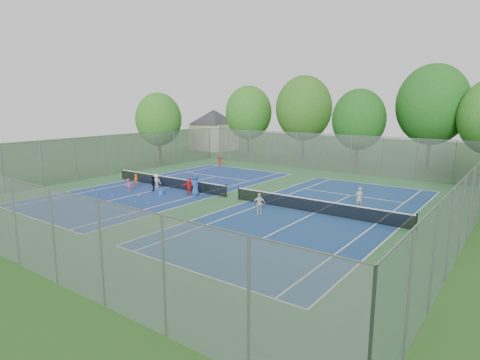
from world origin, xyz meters
name	(u,v)px	position (x,y,z in m)	size (l,w,h in m)	color
ground	(232,198)	(0.00, 0.00, 0.00)	(120.00, 120.00, 0.00)	#224E18
court_pad	(232,198)	(0.00, 0.00, 0.01)	(32.00, 32.00, 0.01)	#2F6438
court_left	(169,187)	(-7.00, 0.00, 0.02)	(10.97, 23.77, 0.01)	navy
court_right	(315,213)	(7.00, 0.00, 0.02)	(10.97, 23.77, 0.01)	navy
net_left	(169,182)	(-7.00, 0.00, 0.46)	(12.87, 0.10, 0.91)	black
net_right	(315,206)	(7.00, 0.00, 0.46)	(12.87, 0.10, 0.91)	black
fence_north	(322,152)	(0.00, 16.00, 2.00)	(32.00, 0.10, 4.00)	gray
fence_south	(15,223)	(0.00, -16.00, 2.00)	(32.00, 0.10, 4.00)	gray
fence_west	(105,157)	(-16.00, 0.00, 2.00)	(32.00, 0.10, 4.00)	gray
fence_east	(471,204)	(16.00, 0.00, 2.00)	(32.00, 0.10, 4.00)	gray
house	(214,123)	(-22.00, 24.00, 4.21)	(11.03, 11.03, 7.30)	#B7A88C
tree_nw	(249,113)	(-14.00, 22.00, 5.89)	(6.40, 6.40, 9.58)	#443326
tree_nl	(304,108)	(-6.00, 23.00, 6.54)	(7.20, 7.20, 10.69)	#443326
tree_nc	(359,119)	(2.00, 21.00, 5.39)	(6.00, 6.00, 8.85)	#443326
tree_nr	(433,105)	(9.00, 24.00, 7.04)	(7.60, 7.60, 11.42)	#443326
tree_side_w	(159,119)	(-19.00, 10.00, 5.24)	(5.60, 5.60, 8.47)	#443326
ball_crate	(162,193)	(-5.36, -2.36, 0.16)	(0.38, 0.38, 0.32)	blue
ball_hopper	(207,187)	(-3.51, 1.02, 0.29)	(0.30, 0.30, 0.59)	#268C3C
student_a	(136,181)	(-9.34, -1.67, 0.59)	(0.43, 0.28, 1.17)	#EB5816
student_b	(128,185)	(-8.44, -3.20, 0.56)	(0.54, 0.42, 1.11)	#FF6390
student_c	(157,181)	(-7.55, -0.90, 0.62)	(0.80, 0.46, 1.23)	white
student_d	(153,184)	(-6.93, -1.83, 0.63)	(0.74, 0.31, 1.26)	black
student_e	(195,185)	(-3.01, -0.95, 0.87)	(0.85, 0.56, 1.75)	navy
student_f	(189,187)	(-3.54, -1.08, 0.69)	(1.27, 0.40, 1.37)	red
child_far_baseline	(220,162)	(-10.62, 11.52, 0.59)	(0.77, 0.44, 1.19)	#A11F17
instructor	(359,198)	(8.94, 2.88, 0.78)	(0.57, 0.37, 1.55)	#949496
teen_court_b	(259,204)	(4.12, -2.46, 0.72)	(0.85, 0.35, 1.44)	silver
tennis_ball_0	(148,203)	(-4.02, -4.98, 0.03)	(0.07, 0.07, 0.07)	#C4DD33
tennis_ball_1	(140,195)	(-6.47, -3.69, 0.03)	(0.07, 0.07, 0.07)	#D8F338
tennis_ball_2	(93,190)	(-11.28, -4.66, 0.03)	(0.07, 0.07, 0.07)	#D0D732
tennis_ball_3	(160,197)	(-4.70, -3.17, 0.03)	(0.07, 0.07, 0.07)	#B6C82E
tennis_ball_4	(139,196)	(-6.38, -3.81, 0.03)	(0.07, 0.07, 0.07)	#CAD230
tennis_ball_5	(136,202)	(-5.00, -5.27, 0.03)	(0.07, 0.07, 0.07)	#DFF138
tennis_ball_6	(96,195)	(-9.47, -5.56, 0.03)	(0.07, 0.07, 0.07)	#CBEA36
tennis_ball_7	(151,208)	(-2.77, -5.78, 0.03)	(0.07, 0.07, 0.07)	#C1CF30
tennis_ball_8	(113,196)	(-7.93, -5.15, 0.03)	(0.07, 0.07, 0.07)	gold
tennis_ball_9	(81,196)	(-10.11, -6.55, 0.03)	(0.07, 0.07, 0.07)	#AAC32D
tennis_ball_10	(93,190)	(-11.15, -4.78, 0.03)	(0.07, 0.07, 0.07)	#C7E836
tennis_ball_11	(135,209)	(-3.54, -6.56, 0.03)	(0.07, 0.07, 0.07)	#C2D130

